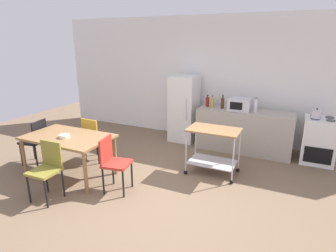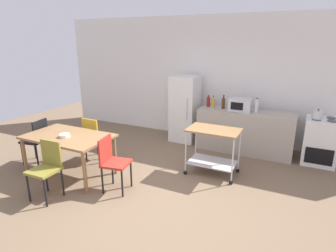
% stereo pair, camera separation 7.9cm
% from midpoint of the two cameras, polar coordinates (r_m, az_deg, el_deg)
% --- Properties ---
extents(ground_plane, '(12.00, 12.00, 0.00)m').
position_cam_midpoint_polar(ground_plane, '(4.49, -4.18, -14.41)').
color(ground_plane, brown).
extents(back_wall, '(8.40, 0.12, 2.90)m').
position_cam_midpoint_polar(back_wall, '(6.85, 8.97, 9.41)').
color(back_wall, white).
rests_on(back_wall, ground_plane).
extents(kitchen_counter, '(2.00, 0.64, 0.90)m').
position_cam_midpoint_polar(kitchen_counter, '(6.29, 14.83, -0.99)').
color(kitchen_counter, '#A89E8E').
rests_on(kitchen_counter, ground_plane).
extents(dining_table, '(1.50, 0.90, 0.75)m').
position_cam_midpoint_polar(dining_table, '(5.19, -20.06, -2.74)').
color(dining_table, olive).
rests_on(dining_table, ground_plane).
extents(chair_olive, '(0.42, 0.42, 0.89)m').
position_cam_midpoint_polar(chair_olive, '(4.63, -23.84, -7.62)').
color(chair_olive, olive).
rests_on(chair_olive, ground_plane).
extents(chair_black, '(0.46, 0.46, 0.89)m').
position_cam_midpoint_polar(chair_black, '(5.98, -25.67, -2.40)').
color(chair_black, black).
rests_on(chair_black, ground_plane).
extents(chair_mustard, '(0.42, 0.42, 0.89)m').
position_cam_midpoint_polar(chair_mustard, '(5.75, -15.17, -2.00)').
color(chair_mustard, gold).
rests_on(chair_mustard, ground_plane).
extents(chair_red, '(0.46, 0.46, 0.89)m').
position_cam_midpoint_polar(chair_red, '(4.55, -11.60, -6.89)').
color(chair_red, '#B72D23').
rests_on(chair_red, ground_plane).
extents(stove_oven, '(0.60, 0.61, 0.92)m').
position_cam_midpoint_polar(stove_oven, '(6.24, 28.02, -2.61)').
color(stove_oven, white).
rests_on(stove_oven, ground_plane).
extents(refrigerator, '(0.60, 0.63, 1.55)m').
position_cam_midpoint_polar(refrigerator, '(6.68, 2.93, 3.52)').
color(refrigerator, white).
rests_on(refrigerator, ground_plane).
extents(kitchen_cart, '(0.91, 0.57, 0.85)m').
position_cam_midpoint_polar(kitchen_cart, '(5.05, 8.75, -3.59)').
color(kitchen_cart, olive).
rests_on(kitchen_cart, ground_plane).
extents(bottle_vinegar, '(0.08, 0.08, 0.26)m').
position_cam_midpoint_polar(bottle_vinegar, '(6.41, 7.68, 4.96)').
color(bottle_vinegar, maroon).
rests_on(bottle_vinegar, kitchen_counter).
extents(bottle_wine, '(0.07, 0.07, 0.27)m').
position_cam_midpoint_polar(bottle_wine, '(6.29, 8.66, 4.68)').
color(bottle_wine, gold).
rests_on(bottle_wine, kitchen_counter).
extents(bottle_hot_sauce, '(0.07, 0.07, 0.30)m').
position_cam_midpoint_polar(bottle_hot_sauce, '(6.27, 10.67, 4.65)').
color(bottle_hot_sauce, '#4C2D19').
rests_on(bottle_hot_sauce, kitchen_counter).
extents(microwave, '(0.46, 0.35, 0.26)m').
position_cam_midpoint_polar(microwave, '(6.15, 14.03, 4.28)').
color(microwave, silver).
rests_on(microwave, kitchen_counter).
extents(bottle_sparkling_water, '(0.08, 0.08, 0.31)m').
position_cam_midpoint_polar(bottle_sparkling_water, '(6.07, 17.04, 3.86)').
color(bottle_sparkling_water, silver).
rests_on(bottle_sparkling_water, kitchen_counter).
extents(fruit_bowl, '(0.18, 0.18, 0.06)m').
position_cam_midpoint_polar(fruit_bowl, '(5.09, -20.76, -1.93)').
color(fruit_bowl, white).
rests_on(fruit_bowl, dining_table).
extents(kettle, '(0.24, 0.17, 0.19)m').
position_cam_midpoint_polar(kettle, '(5.99, 27.65, 2.19)').
color(kettle, silver).
rests_on(kettle, stove_oven).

